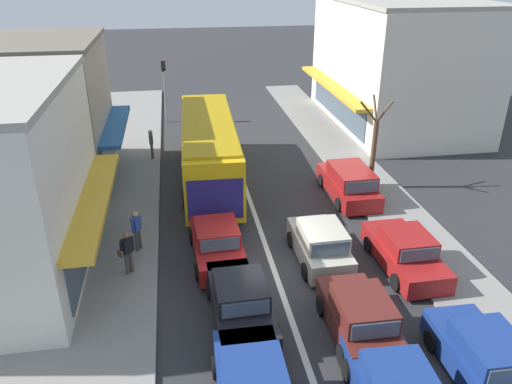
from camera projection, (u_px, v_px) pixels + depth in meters
The scene contains 19 objects.
ground_plane at pixel (276, 274), 18.02m from camera, with size 140.00×140.00×0.00m, color #2D2D30.
lane_centre_line at pixel (257, 222), 21.58m from camera, with size 0.20×28.00×0.01m, color silver.
sidewalk_left at pixel (100, 211), 22.33m from camera, with size 5.20×44.00×0.14m, color gray.
kerb_right at pixel (376, 191), 24.26m from camera, with size 2.80×44.00×0.12m, color gray.
shopfront_mid_block at pixel (29, 114), 24.17m from camera, with size 8.10×7.35×7.01m.
building_right_far at pixel (397, 63), 32.86m from camera, with size 8.88×13.12×8.08m.
city_bus at pixel (209, 146), 24.73m from camera, with size 3.00×10.93×3.23m.
sedan_adjacent_lane_trail at pixel (241, 302), 15.52m from camera, with size 1.97×4.24×1.47m.
hatchback_behind_bus_mid at pixel (359, 317), 14.78m from camera, with size 1.87×3.73×1.54m.
sedan_queue_gap_filler at pixel (217, 243), 18.72m from camera, with size 2.01×4.26×1.47m.
hatchback_behind_bus_near at pixel (320, 244), 18.53m from camera, with size 1.84×3.71×1.54m.
parked_hatchback_kerb_front at pixel (483, 357), 13.32m from camera, with size 1.87×3.73×1.54m.
parked_sedan_kerb_second at pixel (405, 252), 18.13m from camera, with size 1.94×4.22×1.47m.
parked_wagon_kerb_third at pixel (349, 183), 23.47m from camera, with size 1.98×4.52×1.58m.
traffic_light_downstreet at pixel (164, 81), 33.45m from camera, with size 0.33×0.24×4.20m.
street_tree_right at pixel (374, 147), 23.93m from camera, with size 1.65×1.42×4.52m.
pedestrian_with_handbag_near at pixel (127, 251), 17.48m from camera, with size 0.57×0.54×1.63m.
pedestrian_browsing_midblock at pixel (137, 228), 18.91m from camera, with size 0.38×0.49×1.63m.
pedestrian_far_walker at pixel (151, 142), 27.70m from camera, with size 0.24×0.57×1.63m.
Camera 1 is at (-3.15, -14.70, 10.39)m, focal length 35.00 mm.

